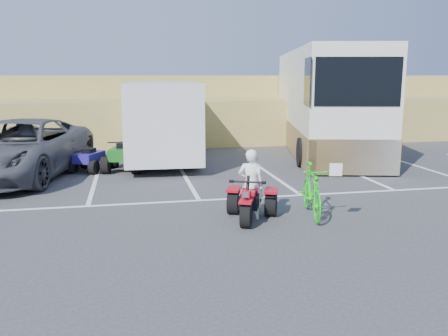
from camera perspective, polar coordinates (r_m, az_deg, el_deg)
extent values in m
plane|color=#373739|center=(9.66, -0.89, -7.53)|extent=(100.00, 100.00, 0.00)
cube|color=white|center=(14.37, -15.28, -1.71)|extent=(0.12, 5.00, 0.01)
cube|color=white|center=(14.43, -4.54, -1.30)|extent=(0.12, 5.00, 0.01)
cube|color=white|center=(14.99, 5.76, -0.86)|extent=(0.12, 5.00, 0.01)
cube|color=white|center=(15.99, 15.05, -0.44)|extent=(0.12, 5.00, 0.01)
cube|color=white|center=(17.35, 23.07, -0.07)|extent=(0.12, 5.00, 0.01)
cube|color=white|center=(11.93, -3.01, -3.91)|extent=(28.00, 0.12, 0.01)
cube|color=#9B8746|center=(23.16, -7.30, 5.78)|extent=(40.00, 6.00, 2.00)
cube|color=#9B8746|center=(26.58, -7.92, 8.59)|extent=(40.00, 4.00, 2.20)
imported|color=white|center=(10.28, 3.25, -1.95)|extent=(0.66, 0.55, 1.54)
imported|color=#14BF19|center=(10.68, 10.50, -2.66)|extent=(0.89, 2.01, 1.16)
imported|color=#47494F|center=(15.80, -23.33, 2.13)|extent=(4.27, 6.82, 1.76)
cube|color=silver|center=(17.28, -7.49, 5.96)|extent=(2.73, 6.22, 2.55)
cylinder|color=black|center=(17.42, -7.39, 1.95)|extent=(2.27, 0.82, 0.71)
cube|color=silver|center=(20.35, 11.91, 7.94)|extent=(5.27, 11.52, 4.02)
cube|color=olive|center=(20.47, 11.75, 3.88)|extent=(5.33, 11.53, 1.12)
cube|color=black|center=(14.83, 15.84, 9.96)|extent=(2.51, 0.61, 1.45)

